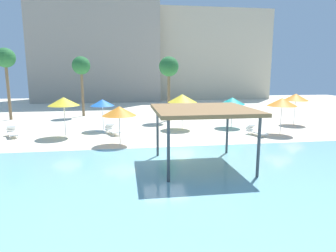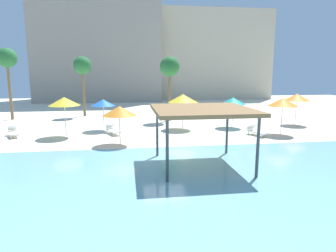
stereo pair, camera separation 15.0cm
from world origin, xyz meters
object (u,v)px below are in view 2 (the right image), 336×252
beach_umbrella_teal_2 (233,101)px  palm_tree_0 (82,67)px  lounge_chair_2 (113,130)px  beach_umbrella_yellow_3 (183,98)px  shade_pavilion (202,111)px  beach_umbrella_orange_7 (297,97)px  palm_tree_1 (170,68)px  palm_tree_2 (7,60)px  beach_umbrella_orange_0 (283,102)px  lounge_chair_0 (13,132)px  lounge_chair_1 (256,131)px  beach_umbrella_blue_4 (103,103)px  beach_umbrella_yellow_5 (64,101)px  beach_umbrella_orange_1 (119,111)px

beach_umbrella_teal_2 → palm_tree_0: palm_tree_0 is taller
lounge_chair_2 → beach_umbrella_yellow_3: bearing=81.2°
shade_pavilion → beach_umbrella_orange_7: bearing=42.6°
beach_umbrella_yellow_3 → beach_umbrella_orange_7: 10.54m
palm_tree_1 → palm_tree_2: palm_tree_2 is taller
beach_umbrella_yellow_3 → palm_tree_2: 17.93m
shade_pavilion → lounge_chair_2: size_ratio=2.40×
shade_pavilion → beach_umbrella_orange_0: (8.08, 6.83, -0.34)m
beach_umbrella_orange_7 → lounge_chair_0: (-23.59, -1.76, -2.15)m
lounge_chair_1 → palm_tree_1: palm_tree_1 is taller
beach_umbrella_teal_2 → palm_tree_2: size_ratio=0.37×
beach_umbrella_blue_4 → lounge_chair_0: 6.96m
palm_tree_0 → lounge_chair_2: bearing=-71.2°
beach_umbrella_blue_4 → beach_umbrella_yellow_5: beach_umbrella_yellow_5 is taller
shade_pavilion → palm_tree_0: 20.57m
palm_tree_2 → beach_umbrella_teal_2: bearing=-19.1°
beach_umbrella_yellow_3 → lounge_chair_2: 6.35m
beach_umbrella_blue_4 → beach_umbrella_orange_7: bearing=0.8°
beach_umbrella_yellow_5 → lounge_chair_2: bearing=5.9°
beach_umbrella_yellow_3 → beach_umbrella_blue_4: size_ratio=1.14×
beach_umbrella_orange_1 → beach_umbrella_yellow_3: 7.05m
lounge_chair_1 → palm_tree_0: (-14.18, 12.07, 4.91)m
beach_umbrella_teal_2 → lounge_chair_2: 10.45m
beach_umbrella_blue_4 → palm_tree_1: bearing=33.9°
palm_tree_0 → beach_umbrella_yellow_5: bearing=-89.9°
beach_umbrella_teal_2 → beach_umbrella_orange_7: size_ratio=0.92×
beach_umbrella_yellow_3 → beach_umbrella_yellow_5: 9.34m
lounge_chair_2 → lounge_chair_1: bearing=56.9°
beach_umbrella_orange_0 → beach_umbrella_blue_4: beach_umbrella_orange_0 is taller
lounge_chair_1 → beach_umbrella_orange_7: bearing=109.8°
beach_umbrella_orange_7 → palm_tree_2: palm_tree_2 is taller
lounge_chair_2 → palm_tree_0: 11.69m
lounge_chair_0 → lounge_chair_1: bearing=58.8°
beach_umbrella_orange_1 → beach_umbrella_orange_7: (15.67, 5.32, 0.26)m
shade_pavilion → beach_umbrella_blue_4: bearing=118.4°
shade_pavilion → lounge_chair_0: shade_pavilion is taller
lounge_chair_2 → palm_tree_2: 14.51m
beach_umbrella_yellow_3 → beach_umbrella_orange_0: bearing=-24.4°
lounge_chair_0 → palm_tree_1: palm_tree_1 is taller
shade_pavilion → beach_umbrella_yellow_3: 10.11m
palm_tree_0 → lounge_chair_1: bearing=-40.4°
lounge_chair_0 → palm_tree_2: size_ratio=0.28×
beach_umbrella_yellow_5 → lounge_chair_1: beach_umbrella_yellow_5 is taller
beach_umbrella_blue_4 → lounge_chair_1: 12.27m
beach_umbrella_orange_7 → beach_umbrella_orange_1: bearing=-161.2°
beach_umbrella_orange_7 → palm_tree_0: size_ratio=0.44×
beach_umbrella_teal_2 → beach_umbrella_yellow_3: size_ratio=0.89×
lounge_chair_0 → palm_tree_0: palm_tree_0 is taller
shade_pavilion → palm_tree_2: size_ratio=0.68×
beach_umbrella_blue_4 → palm_tree_1: palm_tree_1 is taller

